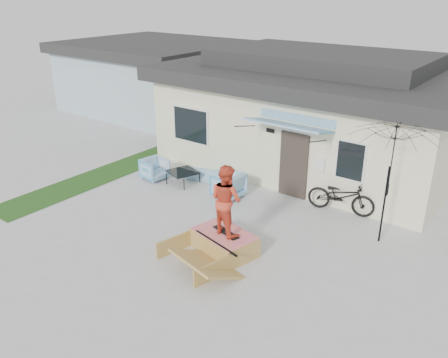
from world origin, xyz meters
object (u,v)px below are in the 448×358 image
Objects in this scene: armchair_right at (228,184)px; skater at (226,198)px; bicycle at (341,192)px; coffee_table at (183,177)px; skateboard at (226,232)px; loveseat at (206,171)px; skate_ramp at (224,242)px; armchair_left at (155,168)px; patio_umbrella at (388,180)px.

skater is (1.88, -2.63, 1.01)m from armchair_right.
armchair_right is at bearing 99.33° from bicycle.
skateboard is at bearing -34.48° from coffee_table.
loveseat is 0.72× the size of skate_ramp.
loveseat is 4.90m from skater.
skater is at bearing 39.65° from armchair_right.
armchair_left is at bearing 19.94° from loveseat.
skater is at bearing -136.18° from patio_umbrella.
armchair_right is 3.39m from skater.
patio_umbrella reaches higher than armchair_left.
skate_ramp is at bearing -35.08° from coffee_table.
skate_ramp is (3.37, -3.40, -0.03)m from loveseat.
coffee_table is 1.00× the size of skateboard.
bicycle is (4.78, 0.41, 0.34)m from loveseat.
patio_umbrella is (6.31, -0.54, 1.46)m from loveseat.
armchair_right is 0.45× the size of bicycle.
skate_ramp is at bearing -135.79° from patio_umbrella.
skateboard is at bearing 39.65° from armchair_right.
skate_ramp is at bearing 150.02° from bicycle.
patio_umbrella is at bearing -131.75° from bicycle.
armchair_right is 0.50× the size of skater.
patio_umbrella reaches higher than coffee_table.
patio_umbrella reaches higher than bicycle.
skate_ramp is at bearing 89.44° from skater.
skate_ramp is (-1.40, -3.81, -0.38)m from bicycle.
skate_ramp is 2.33× the size of skateboard.
coffee_table is at bearing 93.23° from bicycle.
loveseat reaches higher than coffee_table.
coffee_table is 4.71m from skater.
skate_ramp is (3.73, -2.62, 0.04)m from coffee_table.
armchair_left is at bearing 166.99° from skate_ramp.
loveseat is at bearing 175.07° from patio_umbrella.
coffee_table is (1.03, 0.30, -0.19)m from armchair_left.
coffee_table is 0.44× the size of bicycle.
bicycle is at bearing 86.75° from skateboard.
armchair_left is at bearing -79.00° from armchair_right.
skater is at bearing 90.00° from skate_ramp.
armchair_right is 3.23m from skateboard.
skateboard is at bearing 90.00° from skate_ramp.
skater reaches higher than bicycle.
bicycle is at bearing 167.10° from loveseat.
skater reaches higher than loveseat.
coffee_table is 5.29m from bicycle.
loveseat reaches higher than skate_ramp.
patio_umbrella is 1.49× the size of skater.
loveseat is 1.66× the size of armchair_right.
armchair_left reaches higher than loveseat.
coffee_table is (-0.36, -0.78, -0.07)m from loveseat.
skateboard is at bearing -136.18° from patio_umbrella.
armchair_right reaches higher than armchair_left.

